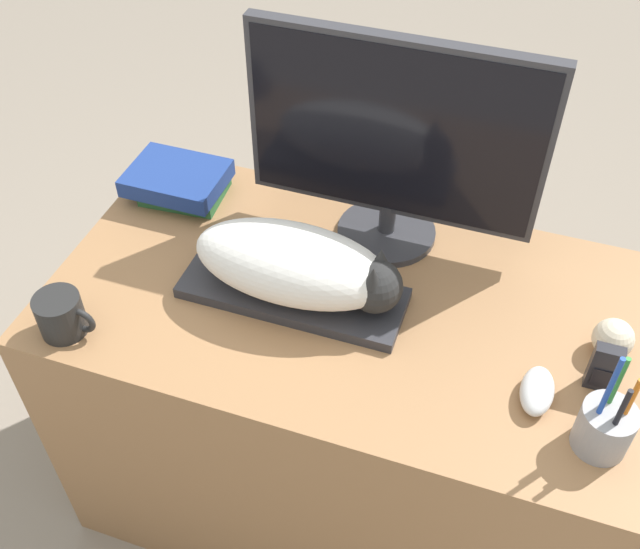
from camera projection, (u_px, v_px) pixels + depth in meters
name	position (u px, v px, depth m)	size (l,w,h in m)	color
desk	(342.00, 404.00, 1.76)	(1.19, 0.66, 0.74)	#9E7047
keyboard	(293.00, 293.00, 1.50)	(0.45, 0.16, 0.02)	#2D2D33
cat	(301.00, 266.00, 1.43)	(0.42, 0.18, 0.14)	white
monitor	(394.00, 139.00, 1.46)	(0.60, 0.21, 0.47)	#333338
computer_mouse	(537.00, 391.00, 1.31)	(0.06, 0.11, 0.04)	silver
coffee_mug	(62.00, 315.00, 1.41)	(0.12, 0.09, 0.09)	black
pen_cup	(605.00, 427.00, 1.23)	(0.09, 0.09, 0.23)	#939399
baseball	(613.00, 338.00, 1.38)	(0.08, 0.08, 0.08)	beige
phone	(604.00, 368.00, 1.31)	(0.05, 0.03, 0.10)	black
book_stack	(180.00, 182.00, 1.71)	(0.22, 0.17, 0.07)	#2D6B38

